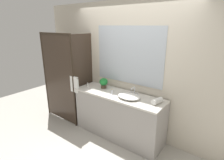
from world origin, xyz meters
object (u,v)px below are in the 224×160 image
Objects in this scene: faucet at (134,92)px; amenity_bottle_lotion at (88,85)px; rolled_towel_near_edge at (157,101)px; amenity_bottle_conditioner at (112,92)px; potted_plant at (104,83)px; sink_basin at (129,96)px.

amenity_bottle_lotion is (-1.03, -0.17, -0.01)m from faucet.
faucet reaches higher than rolled_towel_near_edge.
faucet is 1.75× the size of amenity_bottle_conditioner.
amenity_bottle_lotion is at bearing 177.34° from amenity_bottle_conditioner.
amenity_bottle_conditioner is at bearing -2.66° from amenity_bottle_lotion.
faucet is at bearing 169.01° from rolled_towel_near_edge.
amenity_bottle_conditioner is (-0.36, -0.20, -0.01)m from faucet.
faucet is 1.05m from amenity_bottle_lotion.
potted_plant is at bearing 177.48° from rolled_towel_near_edge.
faucet reaches higher than sink_basin.
amenity_bottle_conditioner is (0.33, -0.16, -0.07)m from potted_plant.
sink_basin is 4.95× the size of amenity_bottle_lotion.
amenity_bottle_conditioner reaches higher than amenity_bottle_lotion.
sink_basin is 2.49× the size of faucet.
potted_plant is at bearing 168.73° from sink_basin.
sink_basin is 0.50m from rolled_towel_near_edge.
rolled_towel_near_edge is (0.50, 0.09, 0.01)m from sink_basin.
rolled_towel_near_edge reaches higher than amenity_bottle_lotion.
amenity_bottle_lotion is (-1.03, 0.01, 0.00)m from sink_basin.
amenity_bottle_conditioner reaches higher than sink_basin.
amenity_bottle_lotion is 1.53m from rolled_towel_near_edge.
rolled_towel_near_edge reaches higher than sink_basin.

